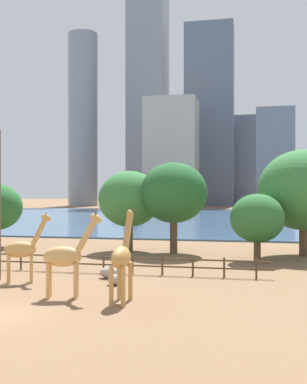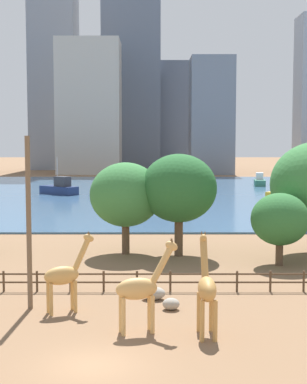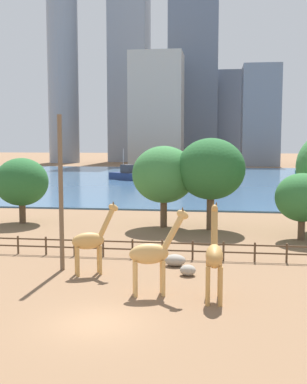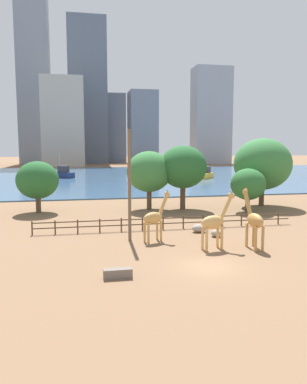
% 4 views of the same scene
% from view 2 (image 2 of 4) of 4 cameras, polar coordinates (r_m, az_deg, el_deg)
% --- Properties ---
extents(ground_plane, '(400.00, 400.00, 0.00)m').
position_cam_2_polar(ground_plane, '(104.32, -1.41, -0.04)').
color(ground_plane, brown).
extents(harbor_water, '(180.00, 86.00, 0.20)m').
position_cam_2_polar(harbor_water, '(101.32, -1.45, -0.14)').
color(harbor_water, '#3D6084').
rests_on(harbor_water, ground).
extents(giraffe_tall, '(0.91, 3.46, 4.84)m').
position_cam_2_polar(giraffe_tall, '(28.76, 5.16, -9.25)').
color(giraffe_tall, '#C18C47').
rests_on(giraffe_tall, ground).
extents(giraffe_companion, '(2.86, 1.77, 4.41)m').
position_cam_2_polar(giraffe_companion, '(32.67, -8.63, -7.97)').
color(giraffe_companion, tan).
rests_on(giraffe_companion, ground).
extents(giraffe_young, '(3.24, 1.37, 4.64)m').
position_cam_2_polar(giraffe_young, '(29.03, -1.30, -9.32)').
color(giraffe_young, tan).
rests_on(giraffe_young, ground).
extents(utility_pole, '(0.28, 0.28, 9.64)m').
position_cam_2_polar(utility_pole, '(33.23, -12.01, -2.98)').
color(utility_pole, brown).
rests_on(utility_pole, ground).
extents(boulder_near_fence, '(0.95, 0.88, 0.66)m').
position_cam_2_polar(boulder_near_fence, '(33.23, 1.70, -10.80)').
color(boulder_near_fence, gray).
rests_on(boulder_near_fence, ground).
extents(boulder_by_pole, '(1.38, 1.01, 0.76)m').
position_cam_2_polar(boulder_by_pole, '(35.21, 0.01, -9.79)').
color(boulder_by_pole, gray).
rests_on(boulder_by_pole, ground).
extents(enclosure_fence, '(26.12, 0.14, 1.30)m').
position_cam_2_polar(enclosure_fence, '(37.01, -4.39, -8.46)').
color(enclosure_fence, '#4C3826').
rests_on(enclosure_fence, ground).
extents(tree_left_large, '(4.36, 4.36, 5.46)m').
position_cam_2_polar(tree_left_large, '(44.92, 12.15, -2.62)').
color(tree_left_large, brown).
rests_on(tree_left_large, ground).
extents(tree_left_small, '(5.86, 5.86, 7.57)m').
position_cam_2_polar(tree_left_small, '(48.10, -2.74, -0.27)').
color(tree_left_small, brown).
rests_on(tree_left_small, ground).
extents(tree_right_small, '(6.13, 6.13, 8.28)m').
position_cam_2_polar(tree_right_small, '(47.32, 2.47, 0.35)').
color(tree_right_small, brown).
rests_on(tree_right_small, ground).
extents(boat_ferry, '(7.01, 6.12, 6.21)m').
position_cam_2_polar(boat_ferry, '(99.64, -9.09, 0.37)').
color(boat_ferry, navy).
rests_on(boat_ferry, harbor_water).
extents(boat_sailboat, '(5.92, 6.59, 2.88)m').
position_cam_2_polar(boat_sailboat, '(92.37, 12.41, -0.10)').
color(boat_sailboat, gold).
rests_on(boat_sailboat, harbor_water).
extents(boat_tug, '(2.77, 5.96, 2.53)m').
position_cam_2_polar(boat_tug, '(119.25, 10.24, 1.04)').
color(boat_tug, '#337259').
rests_on(boat_tug, harbor_water).
extents(boat_barge, '(2.97, 4.43, 3.75)m').
position_cam_2_polar(boat_barge, '(131.31, 12.94, 1.27)').
color(boat_barge, '#337259').
rests_on(boat_barge, harbor_water).
extents(skyline_tower_needle, '(16.94, 13.68, 36.05)m').
position_cam_2_polar(skyline_tower_needle, '(162.45, -6.25, 8.16)').
color(skyline_tower_needle, '#B7B2A8').
rests_on(skyline_tower_needle, ground).
extents(skyline_block_central, '(11.53, 13.17, 31.24)m').
position_cam_2_polar(skyline_block_central, '(161.30, 5.61, 7.33)').
color(skyline_block_central, slate).
rests_on(skyline_block_central, ground).
extents(skyline_tower_glass, '(17.63, 10.12, 66.51)m').
position_cam_2_polar(skyline_tower_glass, '(182.54, -2.17, 12.66)').
color(skyline_tower_glass, slate).
rests_on(skyline_tower_glass, ground).
extents(skyline_block_right, '(15.03, 9.95, 34.29)m').
position_cam_2_polar(skyline_block_right, '(193.46, 1.33, 7.44)').
color(skyline_block_right, slate).
rests_on(skyline_block_right, ground).
extents(skyline_block_wide, '(13.97, 15.50, 97.35)m').
position_cam_2_polar(skyline_block_wide, '(192.74, -9.69, 16.84)').
color(skyline_block_wide, gray).
rests_on(skyline_block_wide, ground).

